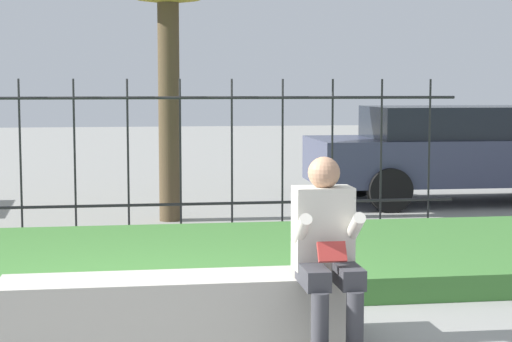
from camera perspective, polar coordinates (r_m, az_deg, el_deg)
The scene contains 5 objects.
stone_bench at distance 5.77m, azimuth -5.12°, elevation -9.38°, with size 2.34×0.48×0.44m.
person_seated_reader at distance 5.53m, azimuth 4.73°, elevation -4.97°, with size 0.42×0.73×1.24m.
grass_berm at distance 7.86m, azimuth -8.48°, elevation -6.01°, with size 9.60×2.86×0.21m.
iron_fence at distance 9.65m, azimuth -8.53°, elevation 1.08°, with size 7.60×0.03×1.77m.
car_parked_right at distance 12.80m, azimuth 13.73°, elevation 1.28°, with size 4.57×1.92×1.40m.
Camera 1 is at (0.04, -5.56, 1.70)m, focal length 60.00 mm.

